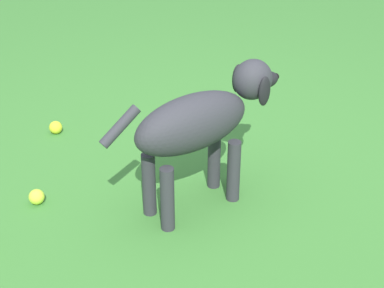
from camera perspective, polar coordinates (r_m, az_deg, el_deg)
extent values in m
plane|color=#38722D|center=(2.57, 0.59, -4.87)|extent=(14.00, 14.00, 0.00)
ellipsoid|color=#2D2D33|center=(2.30, 0.00, 2.04)|extent=(0.49, 0.52, 0.23)
cylinder|color=#2D2D33|center=(2.55, 2.13, -1.40)|extent=(0.06, 0.06, 0.28)
cylinder|color=#2D2D33|center=(2.47, 4.00, -2.63)|extent=(0.06, 0.06, 0.28)
cylinder|color=#2D2D33|center=(2.39, -4.14, -3.88)|extent=(0.06, 0.06, 0.28)
cylinder|color=#2D2D33|center=(2.30, -2.37, -5.30)|extent=(0.06, 0.06, 0.28)
ellipsoid|color=#2D2D33|center=(2.43, 5.83, 6.17)|extent=(0.22, 0.23, 0.17)
ellipsoid|color=black|center=(2.49, 7.10, 6.12)|extent=(0.13, 0.14, 0.07)
sphere|color=black|center=(2.52, 8.01, 6.40)|extent=(0.03, 0.03, 0.03)
ellipsoid|color=black|center=(2.49, 4.42, 6.27)|extent=(0.06, 0.06, 0.13)
ellipsoid|color=black|center=(2.38, 6.94, 5.03)|extent=(0.06, 0.06, 0.13)
cylinder|color=#2D2D33|center=(2.10, -6.91, 1.68)|extent=(0.14, 0.15, 0.13)
sphere|color=#C1E036|center=(2.58, -14.65, -4.92)|extent=(0.07, 0.07, 0.07)
sphere|color=#CAD129|center=(3.10, -12.92, 1.56)|extent=(0.07, 0.07, 0.07)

